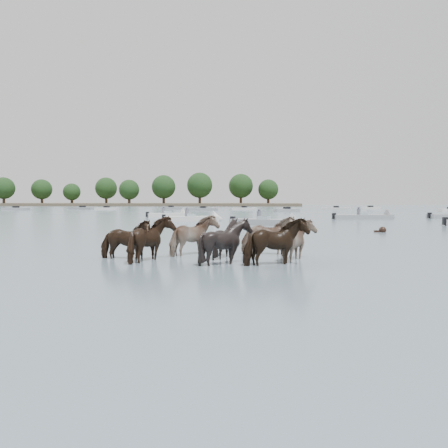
# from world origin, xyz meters

# --- Properties ---
(ground) EXTENTS (400.00, 400.00, 0.00)m
(ground) POSITION_xyz_m (0.00, 0.00, 0.00)
(ground) COLOR #4C5E6D
(ground) RESTS_ON ground
(shoreline) EXTENTS (160.00, 30.00, 1.00)m
(shoreline) POSITION_xyz_m (-70.00, 150.00, 0.50)
(shoreline) COLOR #4C4233
(shoreline) RESTS_ON ground
(pony_herd) EXTENTS (7.21, 3.91, 1.63)m
(pony_herd) POSITION_xyz_m (-1.89, -0.41, 0.58)
(pony_herd) COLOR black
(pony_herd) RESTS_ON ground
(swimming_pony) EXTENTS (0.72, 0.44, 0.44)m
(swimming_pony) POSITION_xyz_m (6.45, 13.08, 0.10)
(swimming_pony) COLOR black
(swimming_pony) RESTS_ON ground
(motorboat_a) EXTENTS (5.71, 2.88, 1.92)m
(motorboat_a) POSITION_xyz_m (-6.87, 26.02, 0.23)
(motorboat_a) COLOR silver
(motorboat_a) RESTS_ON ground
(motorboat_b) EXTENTS (5.91, 3.10, 1.92)m
(motorboat_b) POSITION_xyz_m (-0.02, 19.84, 0.22)
(motorboat_b) COLOR gray
(motorboat_b) RESTS_ON ground
(motorboat_c) EXTENTS (6.69, 2.62, 1.92)m
(motorboat_c) POSITION_xyz_m (9.97, 32.52, 0.22)
(motorboat_c) COLOR gray
(motorboat_c) RESTS_ON ground
(motorboat_f) EXTENTS (5.19, 3.67, 1.92)m
(motorboat_f) POSITION_xyz_m (-11.65, 36.24, 0.23)
(motorboat_f) COLOR silver
(motorboat_f) RESTS_ON ground
(distant_flotilla) EXTENTS (107.85, 26.20, 0.93)m
(distant_flotilla) POSITION_xyz_m (-1.82, 75.95, 0.26)
(distant_flotilla) COLOR gray
(distant_flotilla) RESTS_ON ground
(treeline) EXTENTS (144.62, 24.29, 12.38)m
(treeline) POSITION_xyz_m (-69.32, 150.76, 6.90)
(treeline) COLOR #382619
(treeline) RESTS_ON ground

